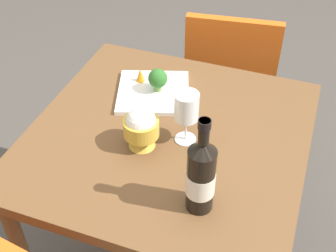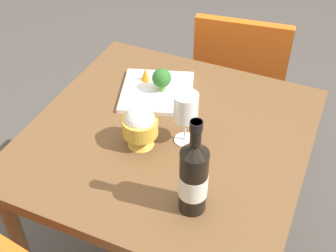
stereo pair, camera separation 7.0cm
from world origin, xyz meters
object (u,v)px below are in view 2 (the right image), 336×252
(broccoli_floret, at_px, (162,78))
(serving_plate, at_px, (157,92))
(carrot_garnish_left, at_px, (145,74))
(wine_glass, at_px, (186,109))
(chair_by_wall, at_px, (239,77))
(wine_bottle, at_px, (193,177))
(rice_bowl, at_px, (140,126))

(broccoli_floret, bearing_deg, serving_plate, -157.42)
(serving_plate, height_order, carrot_garnish_left, carrot_garnish_left)
(carrot_garnish_left, bearing_deg, wine_glass, -42.79)
(carrot_garnish_left, bearing_deg, chair_by_wall, 63.88)
(wine_bottle, relative_size, carrot_garnish_left, 5.97)
(wine_bottle, bearing_deg, chair_by_wall, 97.68)
(serving_plate, bearing_deg, broccoli_floret, 22.58)
(wine_bottle, height_order, wine_glass, wine_bottle)
(serving_plate, relative_size, carrot_garnish_left, 6.23)
(serving_plate, bearing_deg, chair_by_wall, 71.81)
(rice_bowl, height_order, serving_plate, rice_bowl)
(rice_bowl, relative_size, carrot_garnish_left, 2.79)
(wine_bottle, height_order, serving_plate, wine_bottle)
(wine_glass, xyz_separation_m, serving_plate, (-0.18, 0.19, -0.12))
(wine_glass, distance_m, broccoli_floret, 0.27)
(rice_bowl, bearing_deg, carrot_garnish_left, 113.16)
(wine_bottle, height_order, rice_bowl, wine_bottle)
(wine_glass, height_order, carrot_garnish_left, wine_glass)
(chair_by_wall, xyz_separation_m, wine_glass, (0.01, -0.71, 0.34))
(broccoli_floret, bearing_deg, carrot_garnish_left, 157.33)
(rice_bowl, bearing_deg, chair_by_wall, 82.09)
(serving_plate, distance_m, carrot_garnish_left, 0.08)
(wine_bottle, distance_m, broccoli_floret, 0.52)
(rice_bowl, relative_size, broccoli_floret, 1.65)
(carrot_garnish_left, bearing_deg, rice_bowl, -66.84)
(chair_by_wall, bearing_deg, wine_bottle, -90.00)
(serving_plate, distance_m, broccoli_floret, 0.06)
(wine_bottle, relative_size, serving_plate, 0.96)
(chair_by_wall, bearing_deg, broccoli_floret, -114.53)
(rice_bowl, distance_m, broccoli_floret, 0.27)
(chair_by_wall, height_order, carrot_garnish_left, chair_by_wall)
(chair_by_wall, bearing_deg, wine_glass, -96.79)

